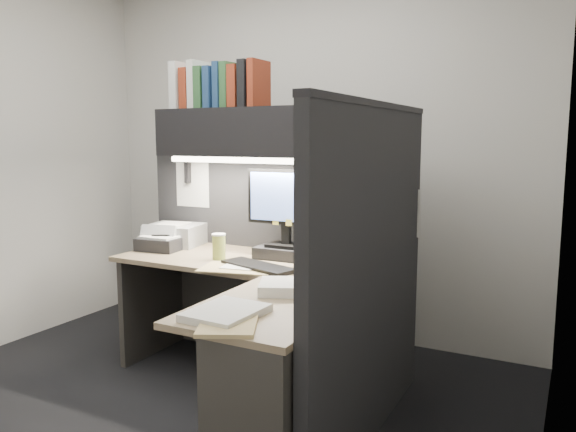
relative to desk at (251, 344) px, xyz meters
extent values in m
plane|color=black|center=(-0.43, 0.00, -0.44)|extent=(3.50, 3.50, 0.00)
cube|color=silver|center=(-0.43, 1.50, 0.91)|extent=(3.50, 0.04, 2.70)
cube|color=silver|center=(1.32, 0.00, 0.91)|extent=(0.04, 3.00, 2.70)
cube|color=black|center=(-0.40, 0.93, 0.36)|extent=(1.90, 0.06, 1.60)
cube|color=black|center=(0.55, 0.18, 0.36)|extent=(0.06, 1.50, 1.60)
cube|color=#977E60|center=(-0.33, 0.56, 0.27)|extent=(1.70, 0.68, 0.03)
cube|color=#977E60|center=(0.22, -0.20, 0.27)|extent=(0.60, 0.85, 0.03)
cube|color=#302E2B|center=(-0.33, 0.86, -0.09)|extent=(1.61, 0.02, 0.70)
cube|color=#302E2B|center=(-1.13, 0.56, -0.09)|extent=(0.04, 0.61, 0.70)
cube|color=#302E2B|center=(0.32, -0.43, -0.09)|extent=(0.38, 0.40, 0.70)
cube|color=black|center=(-0.30, 0.75, 1.06)|extent=(1.55, 0.34, 0.30)
cylinder|color=white|center=(-0.30, 0.61, 0.89)|extent=(1.32, 0.04, 0.04)
cube|color=black|center=(-0.17, 0.70, 0.32)|extent=(0.37, 0.23, 0.07)
cube|color=black|center=(-0.17, 0.70, 0.44)|extent=(0.05, 0.04, 0.12)
cube|color=black|center=(-0.17, 0.69, 0.67)|extent=(0.51, 0.05, 0.33)
cube|color=#6789E3|center=(-0.17, 0.67, 0.67)|extent=(0.47, 0.02, 0.29)
cube|color=black|center=(-0.18, 0.38, 0.30)|extent=(0.50, 0.29, 0.02)
cube|color=navy|center=(0.14, 0.50, 0.29)|extent=(0.22, 0.21, 0.00)
ellipsoid|color=black|center=(0.12, 0.51, 0.31)|extent=(0.08, 0.11, 0.04)
cube|color=#C4B897|center=(0.17, 0.70, 0.34)|extent=(0.33, 0.33, 0.10)
cylinder|color=#D0C253|center=(-0.51, 0.47, 0.36)|extent=(0.10, 0.10, 0.15)
cube|color=#989B9E|center=(-1.06, 0.73, 0.36)|extent=(0.41, 0.36, 0.14)
cube|color=black|center=(-1.03, 0.55, 0.33)|extent=(0.30, 0.26, 0.08)
cube|color=tan|center=(-0.28, 0.32, 0.29)|extent=(0.47, 0.37, 0.01)
cube|color=white|center=(0.20, 0.02, 0.31)|extent=(0.34, 0.32, 0.05)
cube|color=white|center=(0.14, -0.43, 0.30)|extent=(0.27, 0.33, 0.03)
cube|color=tan|center=(0.22, -0.53, 0.30)|extent=(0.32, 0.35, 0.02)
cube|color=silver|center=(-0.98, 0.75, 1.36)|extent=(0.06, 0.22, 0.31)
cube|color=maroon|center=(-0.91, 0.76, 1.34)|extent=(0.06, 0.22, 0.26)
cube|color=silver|center=(-0.84, 0.76, 1.36)|extent=(0.05, 0.22, 0.31)
cube|color=#2B562D|center=(-0.77, 0.74, 1.34)|extent=(0.06, 0.22, 0.26)
cube|color=navy|center=(-0.70, 0.74, 1.34)|extent=(0.05, 0.22, 0.26)
cube|color=navy|center=(-0.65, 0.75, 1.35)|extent=(0.04, 0.22, 0.29)
cube|color=#2B562D|center=(-0.59, 0.76, 1.35)|extent=(0.06, 0.22, 0.28)
cube|color=maroon|center=(-0.53, 0.75, 1.34)|extent=(0.06, 0.22, 0.26)
cube|color=black|center=(-0.45, 0.75, 1.35)|extent=(0.06, 0.22, 0.29)
cube|color=maroon|center=(-0.39, 0.75, 1.35)|extent=(0.04, 0.22, 0.29)
cube|color=white|center=(0.27, 0.90, 0.61)|extent=(0.21, 0.00, 0.28)
cube|color=white|center=(0.49, 0.90, 0.59)|extent=(0.21, 0.00, 0.28)
cube|color=white|center=(-1.03, 0.90, 0.71)|extent=(0.28, 0.00, 0.34)
cube|color=black|center=(0.52, 0.05, 0.58)|extent=(0.00, 0.18, 0.22)
cube|color=white|center=(0.52, -0.30, 0.51)|extent=(0.00, 0.21, 0.28)
camera|label=1|loc=(1.41, -2.30, 1.02)|focal=35.00mm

